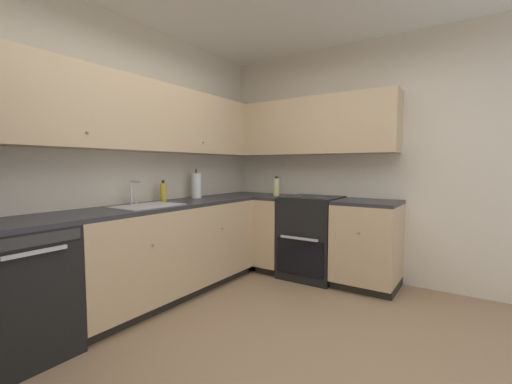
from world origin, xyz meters
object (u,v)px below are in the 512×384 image
at_px(oven_range, 312,236).
at_px(oil_bottle, 276,187).
at_px(soap_bottle, 163,192).
at_px(paper_towel_roll, 196,186).
at_px(dishwasher, 16,293).

relative_size(oven_range, oil_bottle, 4.54).
xyz_separation_m(soap_bottle, paper_towel_roll, (0.46, -0.02, 0.04)).
xyz_separation_m(soap_bottle, oil_bottle, (1.21, -0.63, 0.01)).
relative_size(soap_bottle, oil_bottle, 0.92).
height_order(oven_range, paper_towel_roll, paper_towel_roll).
distance_m(paper_towel_roll, oil_bottle, 0.97).
bearing_deg(oil_bottle, soap_bottle, 152.56).
xyz_separation_m(oven_range, oil_bottle, (-0.02, 0.47, 0.56)).
xyz_separation_m(dishwasher, oven_range, (2.64, -0.92, 0.02)).
distance_m(soap_bottle, oil_bottle, 1.37).
height_order(oven_range, oil_bottle, oil_bottle).
bearing_deg(dishwasher, paper_towel_roll, 4.91).
bearing_deg(oven_range, paper_towel_roll, 125.50).
height_order(oven_range, soap_bottle, soap_bottle).
distance_m(dishwasher, paper_towel_roll, 1.98).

